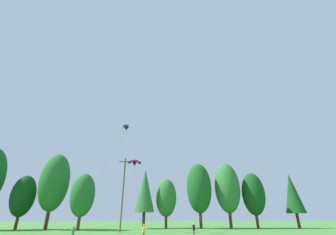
{
  "coord_description": "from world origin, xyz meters",
  "views": [
    {
      "loc": [
        -0.86,
        -0.27,
        2.56
      ],
      "look_at": [
        1.12,
        21.18,
        12.03
      ],
      "focal_mm": 23.8,
      "sensor_mm": 36.0,
      "label": 1
    }
  ],
  "objects_px": {
    "parafoil_kite_high_blue_white": "(126,127)",
    "parafoil_kite_mid_magenta": "(135,163)",
    "kite_flyer_near": "(73,232)",
    "kite_flyer_far": "(194,229)",
    "kite_flyer_mid": "(144,231)",
    "utility_pole": "(123,191)"
  },
  "relations": [
    {
      "from": "utility_pole",
      "to": "kite_flyer_mid",
      "type": "height_order",
      "value": "utility_pole"
    },
    {
      "from": "parafoil_kite_high_blue_white",
      "to": "parafoil_kite_mid_magenta",
      "type": "bearing_deg",
      "value": 34.5
    },
    {
      "from": "kite_flyer_far",
      "to": "parafoil_kite_high_blue_white",
      "type": "xyz_separation_m",
      "value": [
        -10.23,
        8.13,
        16.39
      ]
    },
    {
      "from": "kite_flyer_mid",
      "to": "parafoil_kite_high_blue_white",
      "type": "distance_m",
      "value": 20.36
    },
    {
      "from": "kite_flyer_near",
      "to": "parafoil_kite_high_blue_white",
      "type": "relative_size",
      "value": 0.1
    },
    {
      "from": "kite_flyer_near",
      "to": "kite_flyer_far",
      "type": "bearing_deg",
      "value": 20.26
    },
    {
      "from": "kite_flyer_near",
      "to": "kite_flyer_mid",
      "type": "xyz_separation_m",
      "value": [
        7.0,
        1.6,
        0.0
      ]
    },
    {
      "from": "utility_pole",
      "to": "kite_flyer_near",
      "type": "bearing_deg",
      "value": -101.22
    },
    {
      "from": "utility_pole",
      "to": "kite_flyer_far",
      "type": "xyz_separation_m",
      "value": [
        10.15,
        -10.55,
        -5.36
      ]
    },
    {
      "from": "parafoil_kite_mid_magenta",
      "to": "kite_flyer_mid",
      "type": "bearing_deg",
      "value": -80.31
    },
    {
      "from": "parafoil_kite_mid_magenta",
      "to": "parafoil_kite_high_blue_white",
      "type": "bearing_deg",
      "value": -145.5
    },
    {
      "from": "utility_pole",
      "to": "kite_flyer_mid",
      "type": "relative_size",
      "value": 7.19
    },
    {
      "from": "kite_flyer_mid",
      "to": "parafoil_kite_mid_magenta",
      "type": "relative_size",
      "value": 0.13
    },
    {
      "from": "utility_pole",
      "to": "kite_flyer_far",
      "type": "relative_size",
      "value": 7.19
    },
    {
      "from": "utility_pole",
      "to": "parafoil_kite_mid_magenta",
      "type": "xyz_separation_m",
      "value": [
        1.78,
        -1.14,
        4.84
      ]
    },
    {
      "from": "utility_pole",
      "to": "parafoil_kite_high_blue_white",
      "type": "xyz_separation_m",
      "value": [
        -0.08,
        -2.42,
        11.03
      ]
    },
    {
      "from": "kite_flyer_mid",
      "to": "kite_flyer_near",
      "type": "bearing_deg",
      "value": -167.14
    },
    {
      "from": "utility_pole",
      "to": "kite_flyer_mid",
      "type": "xyz_separation_m",
      "value": [
        3.94,
        -13.83,
        -5.35
      ]
    },
    {
      "from": "kite_flyer_near",
      "to": "kite_flyer_far",
      "type": "xyz_separation_m",
      "value": [
        13.21,
        4.87,
        -0.01
      ]
    },
    {
      "from": "parafoil_kite_mid_magenta",
      "to": "kite_flyer_far",
      "type": "bearing_deg",
      "value": -48.34
    },
    {
      "from": "kite_flyer_near",
      "to": "parafoil_kite_mid_magenta",
      "type": "relative_size",
      "value": 0.13
    },
    {
      "from": "utility_pole",
      "to": "parafoil_kite_mid_magenta",
      "type": "height_order",
      "value": "utility_pole"
    }
  ]
}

